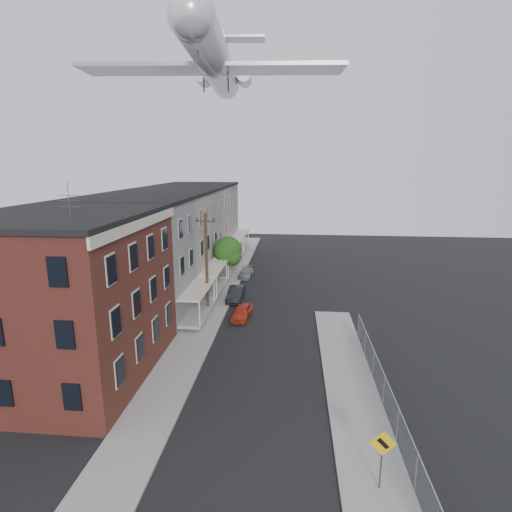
% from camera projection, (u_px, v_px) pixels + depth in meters
% --- Properties ---
extents(ground, '(120.00, 120.00, 0.00)m').
position_uv_depth(ground, '(246.00, 463.00, 17.86)').
color(ground, black).
rests_on(ground, ground).
extents(sidewalk_left, '(3.00, 62.00, 0.12)m').
position_uv_depth(sidewalk_left, '(221.00, 292.00, 41.63)').
color(sidewalk_left, gray).
rests_on(sidewalk_left, ground).
extents(sidewalk_right, '(3.00, 26.00, 0.12)m').
position_uv_depth(sidewalk_right, '(352.00, 393.00, 23.16)').
color(sidewalk_right, gray).
rests_on(sidewalk_right, ground).
extents(curb_left, '(0.15, 62.00, 0.14)m').
position_uv_depth(curb_left, '(235.00, 292.00, 41.49)').
color(curb_left, gray).
rests_on(curb_left, ground).
extents(curb_right, '(0.15, 26.00, 0.14)m').
position_uv_depth(curb_right, '(327.00, 392.00, 23.29)').
color(curb_right, gray).
rests_on(curb_right, ground).
extents(corner_building, '(10.31, 12.30, 12.15)m').
position_uv_depth(corner_building, '(66.00, 295.00, 24.58)').
color(corner_building, '#3A1312').
rests_on(corner_building, ground).
extents(row_house_a, '(11.98, 7.00, 10.30)m').
position_uv_depth(row_house_a, '(129.00, 260.00, 33.80)').
color(row_house_a, slate).
rests_on(row_house_a, ground).
extents(row_house_b, '(11.98, 7.00, 10.30)m').
position_uv_depth(row_house_b, '(157.00, 244.00, 40.59)').
color(row_house_b, '#73675B').
rests_on(row_house_b, ground).
extents(row_house_c, '(11.98, 7.00, 10.30)m').
position_uv_depth(row_house_c, '(176.00, 232.00, 47.38)').
color(row_house_c, slate).
rests_on(row_house_c, ground).
extents(row_house_d, '(11.98, 7.00, 10.30)m').
position_uv_depth(row_house_d, '(191.00, 224.00, 54.17)').
color(row_house_d, '#73675B').
rests_on(row_house_d, ground).
extents(row_house_e, '(11.98, 7.00, 10.30)m').
position_uv_depth(row_house_e, '(203.00, 217.00, 60.96)').
color(row_house_e, slate).
rests_on(row_house_e, ground).
extents(chainlink_fence, '(0.06, 18.06, 1.90)m').
position_uv_depth(chainlink_fence, '(384.00, 390.00, 21.84)').
color(chainlink_fence, gray).
rests_on(chainlink_fence, ground).
extents(warning_sign, '(1.10, 0.11, 2.80)m').
position_uv_depth(warning_sign, '(382.00, 451.00, 15.93)').
color(warning_sign, '#515156').
rests_on(warning_sign, ground).
extents(utility_pole, '(1.80, 0.26, 9.00)m').
position_uv_depth(utility_pole, '(207.00, 263.00, 34.78)').
color(utility_pole, black).
rests_on(utility_pole, ground).
extents(street_tree, '(3.22, 3.20, 5.20)m').
position_uv_depth(street_tree, '(229.00, 252.00, 44.65)').
color(street_tree, black).
rests_on(street_tree, ground).
extents(car_near, '(1.77, 3.64, 1.20)m').
position_uv_depth(car_near, '(242.00, 312.00, 34.42)').
color(car_near, '#B42F17').
rests_on(car_near, ground).
extents(car_mid, '(1.47, 4.01, 1.31)m').
position_uv_depth(car_mid, '(236.00, 294.00, 39.05)').
color(car_mid, black).
rests_on(car_mid, ground).
extents(car_far, '(1.69, 3.72, 1.06)m').
position_uv_depth(car_far, '(246.00, 273.00, 47.05)').
color(car_far, slate).
rests_on(car_far, ground).
extents(airplane, '(21.50, 24.55, 7.10)m').
position_uv_depth(airplane, '(215.00, 62.00, 34.01)').
color(airplane, silver).
rests_on(airplane, ground).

